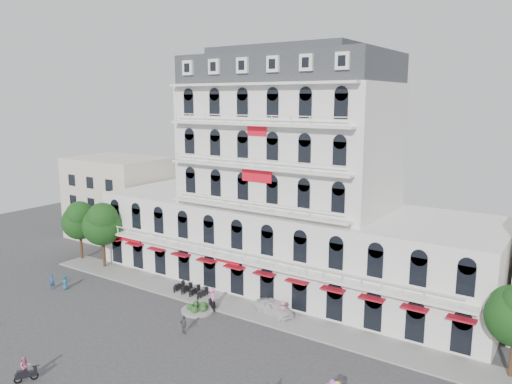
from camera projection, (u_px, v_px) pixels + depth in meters
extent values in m
plane|color=#38383A|center=(178.00, 344.00, 42.14)|extent=(120.00, 120.00, 0.00)
cube|color=gray|center=(241.00, 307.00, 49.46)|extent=(53.00, 4.00, 0.16)
cube|color=silver|center=(287.00, 243.00, 55.99)|extent=(45.00, 14.00, 9.00)
cube|color=silver|center=(288.00, 145.00, 53.97)|extent=(22.00, 12.00, 13.00)
cube|color=#2D3035|center=(289.00, 69.00, 52.50)|extent=(21.56, 11.76, 3.00)
cube|color=#2D3035|center=(289.00, 51.00, 52.15)|extent=(15.84, 8.64, 0.80)
cube|color=maroon|center=(249.00, 270.00, 50.06)|extent=(40.50, 1.00, 0.15)
cube|color=red|center=(257.00, 175.00, 49.44)|extent=(3.50, 0.10, 1.40)
cube|color=beige|center=(119.00, 198.00, 73.82)|extent=(14.00, 10.00, 12.00)
cylinder|color=gray|center=(198.00, 310.00, 48.66)|extent=(3.20, 3.20, 0.24)
cylinder|color=black|center=(197.00, 303.00, 48.51)|extent=(0.08, 0.08, 1.40)
sphere|color=#194D1D|center=(203.00, 309.00, 48.21)|extent=(0.70, 0.70, 0.70)
sphere|color=#194D1D|center=(204.00, 305.00, 49.02)|extent=(0.70, 0.70, 0.70)
sphere|color=#194D1D|center=(196.00, 304.00, 49.25)|extent=(0.70, 0.70, 0.70)
sphere|color=#194D1D|center=(190.00, 307.00, 48.59)|extent=(0.70, 0.70, 0.70)
sphere|color=#194D1D|center=(195.00, 310.00, 47.94)|extent=(0.70, 0.70, 0.70)
cylinder|color=#382314|center=(81.00, 246.00, 64.24)|extent=(0.36, 0.36, 3.52)
sphere|color=#113711|center=(80.00, 222.00, 63.66)|extent=(4.48, 4.48, 4.48)
sphere|color=#113711|center=(80.00, 215.00, 62.95)|extent=(3.52, 3.52, 3.52)
sphere|color=#113711|center=(79.00, 216.00, 64.00)|extent=(3.20, 3.20, 3.20)
cylinder|color=#382314|center=(104.00, 253.00, 61.07)|extent=(0.36, 0.36, 3.74)
sphere|color=#113711|center=(102.00, 226.00, 60.45)|extent=(4.76, 4.76, 4.76)
sphere|color=#113711|center=(102.00, 218.00, 59.72)|extent=(3.74, 3.74, 3.74)
sphere|color=#113711|center=(102.00, 220.00, 60.79)|extent=(3.40, 3.40, 3.40)
cylinder|color=#382314|center=(512.00, 356.00, 36.80)|extent=(0.36, 0.36, 3.43)
sphere|color=#113711|center=(511.00, 306.00, 36.58)|extent=(3.12, 3.12, 3.12)
imported|color=white|center=(274.00, 308.00, 47.76)|extent=(4.62, 2.88, 1.47)
cube|color=black|center=(26.00, 375.00, 36.53)|extent=(1.01, 1.49, 0.35)
torus|color=black|center=(34.00, 376.00, 36.83)|extent=(0.39, 0.59, 0.60)
torus|color=black|center=(18.00, 380.00, 36.32)|extent=(0.39, 0.59, 0.60)
imported|color=#CF6E9A|center=(25.00, 366.00, 36.40)|extent=(0.87, 0.93, 1.54)
cube|color=black|center=(212.00, 304.00, 49.10)|extent=(1.40, 1.19, 0.35)
torus|color=black|center=(213.00, 309.00, 48.64)|extent=(0.55, 0.46, 0.60)
torus|color=black|center=(211.00, 304.00, 49.66)|extent=(0.55, 0.46, 0.60)
imported|color=pink|center=(212.00, 297.00, 48.96)|extent=(1.30, 1.21, 1.76)
imported|color=#255370|center=(65.00, 282.00, 54.21)|extent=(0.93, 0.84, 1.59)
imported|color=#53545A|center=(184.00, 325.00, 43.94)|extent=(1.06, 0.64, 1.69)
imported|color=#D87288|center=(283.00, 309.00, 47.21)|extent=(1.22, 1.13, 1.65)
imported|color=navy|center=(52.00, 282.00, 54.30)|extent=(0.71, 0.69, 1.64)
sphere|color=#994CD8|center=(332.00, 383.00, 32.48)|extent=(0.44, 0.44, 0.44)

